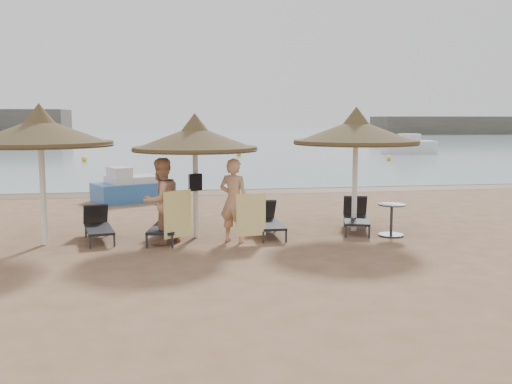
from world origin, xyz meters
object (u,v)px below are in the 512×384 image
lounger_far_right (356,216)px  person_right (234,194)px  lounger_far_left (98,225)px  lounger_near_right (268,220)px  side_table (391,221)px  lounger_near_left (167,223)px  palapa_center (195,139)px  pedal_boat (132,188)px  person_left (161,194)px  palapa_left (40,132)px  palapa_right (356,132)px

lounger_far_right → person_right: size_ratio=0.85×
lounger_far_left → lounger_near_right: size_ratio=1.01×
lounger_near_right → side_table: lounger_near_right is taller
lounger_near_left → palapa_center: bearing=13.6°
side_table → lounger_far_right: bearing=125.1°
person_right → lounger_far_left: bearing=18.6°
lounger_far_left → pedal_boat: bearing=74.5°
person_left → palapa_left: bearing=-46.0°
palapa_right → side_table: (0.65, -0.79, -2.07)m
lounger_far_left → pedal_boat: pedal_boat is taller
lounger_far_left → lounger_near_right: lounger_near_right is taller
lounger_near_left → lounger_near_right: bearing=12.8°
pedal_boat → person_right: bearing=-93.4°
lounger_near_left → lounger_far_left: bearing=-175.8°
person_left → lounger_far_left: bearing=-64.1°
lounger_near_right → person_right: size_ratio=0.79×
palapa_left → lounger_far_left: size_ratio=1.77×
palapa_left → palapa_center: palapa_left is taller
lounger_near_left → person_right: person_right is taller
palapa_left → palapa_right: (7.25, 0.43, -0.04)m
person_right → pedal_boat: bearing=-36.3°
palapa_left → person_right: size_ratio=1.42×
lounger_far_right → person_left: size_ratio=0.85×
palapa_right → lounger_near_right: palapa_right is taller
palapa_right → person_right: 3.48m
palapa_left → side_table: 8.18m
person_right → palapa_left: bearing=27.3°
lounger_near_right → person_left: bearing=-166.1°
palapa_center → side_table: (4.56, -0.59, -1.94)m
side_table → person_left: size_ratio=0.35×
lounger_near_left → pedal_boat: size_ratio=0.67×
person_right → palapa_right: bearing=-131.6°
palapa_right → person_right: size_ratio=1.40×
person_right → palapa_center: bearing=-5.7°
lounger_far_left → lounger_near_left: 1.58m
lounger_far_left → lounger_far_right: (6.21, 0.10, 0.02)m
palapa_left → palapa_center: (3.33, 0.23, -0.16)m
lounger_far_right → person_right: (-3.17, -0.89, 0.74)m
palapa_right → lounger_far_right: size_ratio=1.64×
palapa_center → lounger_near_left: size_ratio=1.52×
lounger_near_right → palapa_right: bearing=4.2°
lounger_near_left → person_left: (-0.13, -0.49, 0.74)m
lounger_far_right → pedal_boat: size_ratio=0.65×
palapa_left → lounger_far_left: 2.42m
palapa_left → lounger_near_right: palapa_left is taller
palapa_left → lounger_near_left: size_ratio=1.63×
palapa_left → person_left: size_ratio=1.41×
palapa_center → lounger_near_right: 2.60m
lounger_far_left → person_right: 3.24m
lounger_near_left → lounger_far_right: size_ratio=1.02×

